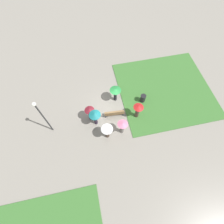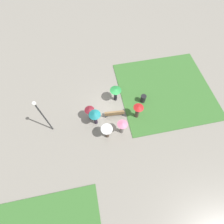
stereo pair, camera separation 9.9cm
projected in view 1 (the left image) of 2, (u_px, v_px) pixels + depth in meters
ground_plane at (109, 110)px, 17.64m from camera, size 90.00×90.00×0.00m
lawn_patch_near at (165, 89)px, 18.83m from camera, size 9.64×9.25×0.06m
park_bench at (114, 113)px, 16.90m from camera, size 1.94×0.56×0.90m
lamp_post at (42, 115)px, 13.92m from camera, size 0.32×0.32×4.80m
trash_bin at (143, 98)px, 17.72m from camera, size 0.56×0.56×0.96m
crowd_person_green at (115, 92)px, 17.07m from camera, size 1.12×1.12×1.80m
crowd_person_red at (138, 110)px, 16.22m from camera, size 0.94×0.94×1.91m
crowd_person_teal at (95, 116)px, 15.64m from camera, size 1.08×1.08×1.94m
crowd_person_white at (107, 131)px, 15.25m from camera, size 1.04×1.04×1.77m
crowd_person_pink at (122, 126)px, 15.43m from camera, size 0.92×0.92×1.85m
crowd_person_maroon at (90, 113)px, 16.22m from camera, size 0.91×0.91×1.76m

